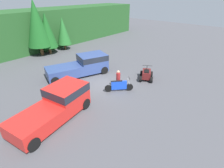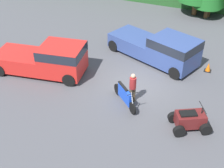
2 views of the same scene
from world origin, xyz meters
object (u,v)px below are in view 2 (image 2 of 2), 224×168
(pickup_truck_red, at_px, (48,58))
(rider_person, at_px, (133,87))
(quad_atv, at_px, (190,120))
(pickup_truck_second, at_px, (160,47))
(traffic_cone, at_px, (208,67))
(dirt_bike, at_px, (125,96))

(pickup_truck_red, xyz_separation_m, rider_person, (5.57, -0.66, -0.08))
(pickup_truck_red, xyz_separation_m, quad_atv, (8.78, -1.55, -0.53))
(pickup_truck_second, distance_m, traffic_cone, 3.16)
(dirt_bike, relative_size, quad_atv, 0.85)
(pickup_truck_red, relative_size, dirt_bike, 3.06)
(dirt_bike, bearing_deg, pickup_truck_red, -148.32)
(pickup_truck_red, xyz_separation_m, dirt_bike, (5.27, -0.99, -0.51))
(pickup_truck_second, bearing_deg, quad_atv, -40.30)
(pickup_truck_red, xyz_separation_m, pickup_truck_second, (5.70, 3.97, 0.00))
(traffic_cone, bearing_deg, dirt_bike, -124.80)
(dirt_bike, bearing_deg, traffic_cone, 97.54)
(dirt_bike, bearing_deg, rider_person, 90.39)
(pickup_truck_red, relative_size, rider_person, 3.33)
(pickup_truck_second, bearing_deg, traffic_cone, 21.70)
(pickup_truck_second, distance_m, quad_atv, 6.34)
(dirt_bike, bearing_deg, quad_atv, 33.36)
(pickup_truck_red, distance_m, traffic_cone, 9.68)
(pickup_truck_second, xyz_separation_m, quad_atv, (3.08, -5.52, -0.53))
(pickup_truck_second, distance_m, dirt_bike, 5.01)
(pickup_truck_red, bearing_deg, quad_atv, -19.63)
(pickup_truck_red, height_order, pickup_truck_second, same)
(pickup_truck_red, distance_m, pickup_truck_second, 6.95)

